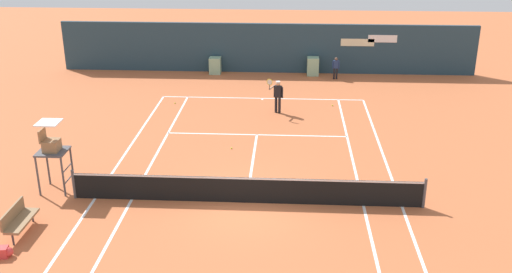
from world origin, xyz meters
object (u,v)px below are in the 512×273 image
at_px(player_on_baseline, 278,94).
at_px(tennis_ball_near_service_line, 175,103).
at_px(umpire_chair, 52,147).
at_px(tennis_ball_mid_court, 231,148).
at_px(tennis_ball_by_sideline, 332,105).
at_px(ball_kid_right_post, 336,67).
at_px(player_bench, 18,218).

xyz_separation_m(player_on_baseline, tennis_ball_near_service_line, (-5.31, 1.11, -0.94)).
bearing_deg(umpire_chair, player_on_baseline, 139.00).
xyz_separation_m(tennis_ball_mid_court, tennis_ball_near_service_line, (-3.49, 5.82, 0.00)).
distance_m(tennis_ball_mid_court, tennis_ball_by_sideline, 7.49).
xyz_separation_m(ball_kid_right_post, tennis_ball_mid_court, (-5.08, -10.92, -0.72)).
height_order(player_on_baseline, tennis_ball_near_service_line, player_on_baseline).
relative_size(player_bench, tennis_ball_mid_court, 23.17).
height_order(ball_kid_right_post, tennis_ball_mid_court, ball_kid_right_post).
height_order(umpire_chair, ball_kid_right_post, umpire_chair).
bearing_deg(player_on_baseline, tennis_ball_near_service_line, 7.82).
distance_m(umpire_chair, tennis_ball_by_sideline, 14.62).
xyz_separation_m(player_on_baseline, tennis_ball_mid_court, (-1.82, -4.71, -0.94)).
relative_size(player_on_baseline, tennis_ball_mid_court, 27.08).
bearing_deg(tennis_ball_near_service_line, player_on_baseline, -11.85).
bearing_deg(tennis_ball_by_sideline, player_bench, -128.96).
distance_m(umpire_chair, player_on_baseline, 11.75).
relative_size(player_bench, tennis_ball_by_sideline, 23.17).
xyz_separation_m(player_on_baseline, tennis_ball_by_sideline, (2.78, 1.20, -0.94)).
height_order(tennis_ball_mid_court, tennis_ball_by_sideline, same).
relative_size(player_on_baseline, tennis_ball_near_service_line, 27.08).
bearing_deg(tennis_ball_near_service_line, player_bench, -100.70).
xyz_separation_m(tennis_ball_near_service_line, tennis_ball_by_sideline, (8.09, 0.09, 0.00)).
height_order(umpire_chair, tennis_ball_near_service_line, umpire_chair).
height_order(ball_kid_right_post, tennis_ball_by_sideline, ball_kid_right_post).
bearing_deg(tennis_ball_mid_court, tennis_ball_by_sideline, 52.16).
xyz_separation_m(umpire_chair, tennis_ball_mid_court, (5.88, 4.15, -1.62)).
bearing_deg(tennis_ball_near_service_line, tennis_ball_by_sideline, 0.65).
distance_m(player_bench, tennis_ball_by_sideline, 16.75).
xyz_separation_m(ball_kid_right_post, tennis_ball_near_service_line, (-8.57, -5.10, -0.72)).
height_order(player_bench, player_on_baseline, player_on_baseline).
bearing_deg(ball_kid_right_post, umpire_chair, 53.79).
relative_size(ball_kid_right_post, tennis_ball_by_sideline, 19.18).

